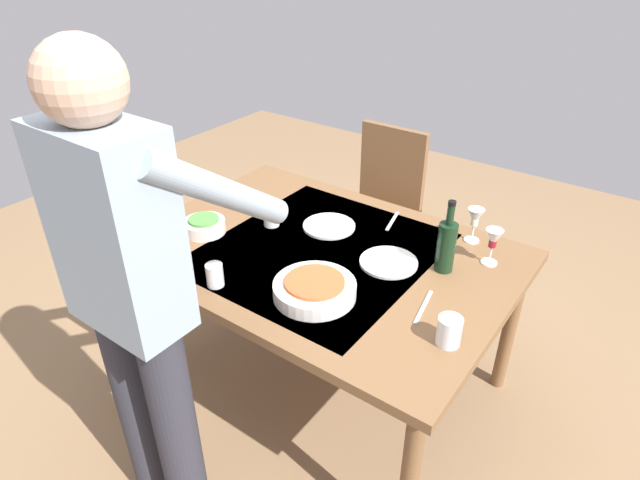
# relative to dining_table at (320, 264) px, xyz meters

# --- Properties ---
(ground_plane) EXTENTS (6.00, 6.00, 0.00)m
(ground_plane) POSITION_rel_dining_table_xyz_m (0.00, 0.00, -0.67)
(ground_plane) COLOR #846647
(dining_table) EXTENTS (1.53, 1.09, 0.73)m
(dining_table) POSITION_rel_dining_table_xyz_m (0.00, 0.00, 0.00)
(dining_table) COLOR brown
(dining_table) RESTS_ON ground_plane
(chair_near) EXTENTS (0.40, 0.40, 0.91)m
(chair_near) POSITION_rel_dining_table_xyz_m (0.23, -0.93, -0.14)
(chair_near) COLOR #523019
(chair_near) RESTS_ON ground_plane
(person_server) EXTENTS (0.42, 0.61, 1.69)m
(person_server) POSITION_rel_dining_table_xyz_m (0.09, 0.81, 0.30)
(person_server) COLOR #2D2D38
(person_server) RESTS_ON ground_plane
(wine_bottle) EXTENTS (0.07, 0.07, 0.30)m
(wine_bottle) POSITION_rel_dining_table_xyz_m (-0.47, -0.17, 0.18)
(wine_bottle) COLOR black
(wine_bottle) RESTS_ON dining_table
(wine_glass_left) EXTENTS (0.07, 0.07, 0.15)m
(wine_glass_left) POSITION_rel_dining_table_xyz_m (-0.60, -0.32, 0.17)
(wine_glass_left) COLOR white
(wine_glass_left) RESTS_ON dining_table
(wine_glass_right) EXTENTS (0.07, 0.07, 0.15)m
(wine_glass_right) POSITION_rel_dining_table_xyz_m (-0.47, -0.44, 0.17)
(wine_glass_right) COLOR white
(wine_glass_right) RESTS_ON dining_table
(water_cup_near_left) EXTENTS (0.08, 0.08, 0.10)m
(water_cup_near_left) POSITION_rel_dining_table_xyz_m (-0.66, 0.21, 0.11)
(water_cup_near_left) COLOR silver
(water_cup_near_left) RESTS_ON dining_table
(water_cup_near_right) EXTENTS (0.06, 0.06, 0.09)m
(water_cup_near_right) POSITION_rel_dining_table_xyz_m (0.17, 0.42, 0.11)
(water_cup_near_right) COLOR silver
(water_cup_near_right) RESTS_ON dining_table
(water_cup_far_left) EXTENTS (0.06, 0.06, 0.09)m
(water_cup_far_left) POSITION_rel_dining_table_xyz_m (-0.43, -0.28, 0.11)
(water_cup_far_left) COLOR silver
(water_cup_far_left) RESTS_ON dining_table
(water_cup_far_right) EXTENTS (0.07, 0.07, 0.09)m
(water_cup_far_right) POSITION_rel_dining_table_xyz_m (0.30, -0.05, 0.11)
(water_cup_far_right) COLOR silver
(water_cup_far_right) RESTS_ON dining_table
(serving_bowl_pasta) EXTENTS (0.30, 0.30, 0.07)m
(serving_bowl_pasta) POSITION_rel_dining_table_xyz_m (-0.17, 0.26, 0.10)
(serving_bowl_pasta) COLOR white
(serving_bowl_pasta) RESTS_ON dining_table
(side_bowl_salad) EXTENTS (0.18, 0.18, 0.07)m
(side_bowl_salad) POSITION_rel_dining_table_xyz_m (0.49, 0.17, 0.10)
(side_bowl_salad) COLOR white
(side_bowl_salad) RESTS_ON dining_table
(dinner_plate_near) EXTENTS (0.23, 0.23, 0.01)m
(dinner_plate_near) POSITION_rel_dining_table_xyz_m (0.08, -0.18, 0.07)
(dinner_plate_near) COLOR white
(dinner_plate_near) RESTS_ON dining_table
(dinner_plate_far) EXTENTS (0.23, 0.23, 0.01)m
(dinner_plate_far) POSITION_rel_dining_table_xyz_m (-0.28, -0.08, 0.07)
(dinner_plate_far) COLOR white
(dinner_plate_far) RESTS_ON dining_table
(table_knife) EXTENTS (0.05, 0.20, 0.00)m
(table_knife) POSITION_rel_dining_table_xyz_m (-0.51, 0.09, 0.07)
(table_knife) COLOR silver
(table_knife) RESTS_ON dining_table
(table_fork) EXTENTS (0.06, 0.18, 0.00)m
(table_fork) POSITION_rel_dining_table_xyz_m (-0.12, -0.39, 0.07)
(table_fork) COLOR silver
(table_fork) RESTS_ON dining_table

